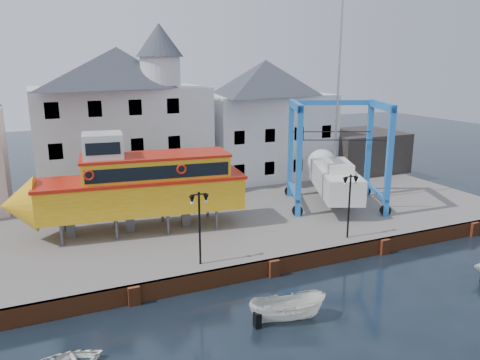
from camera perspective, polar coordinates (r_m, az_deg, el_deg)
name	(u,v)px	position (r m, az deg, el deg)	size (l,w,h in m)	color
ground	(273,276)	(27.59, 4.07, -11.59)	(140.00, 140.00, 0.00)	black
hardstanding	(208,213)	(36.77, -3.96, -4.05)	(44.00, 22.00, 1.00)	slate
quay_wall	(273,267)	(27.46, 3.99, -10.56)	(44.00, 0.47, 1.00)	brown
building_white_main	(122,119)	(41.13, -14.16, 7.27)	(14.00, 8.30, 14.00)	silver
building_white_right	(265,119)	(46.18, 3.07, 7.46)	(12.00, 8.00, 11.20)	silver
shed_dark	(359,151)	(50.41, 14.28, 3.47)	(8.00, 7.00, 4.00)	black
lamp_post_left	(199,210)	(25.58, -4.99, -3.64)	(1.12, 0.32, 4.20)	black
lamp_post_right	(350,190)	(30.17, 13.26, -1.20)	(1.12, 0.32, 4.20)	black
tour_boat	(129,186)	(31.40, -13.43, -0.68)	(15.61, 5.42, 6.66)	#59595E
travel_lift	(333,171)	(38.00, 11.26, 1.14)	(8.91, 10.51, 15.58)	teal
motorboat_a	(287,320)	(23.44, 5.78, -16.63)	(1.41, 3.74, 1.45)	silver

